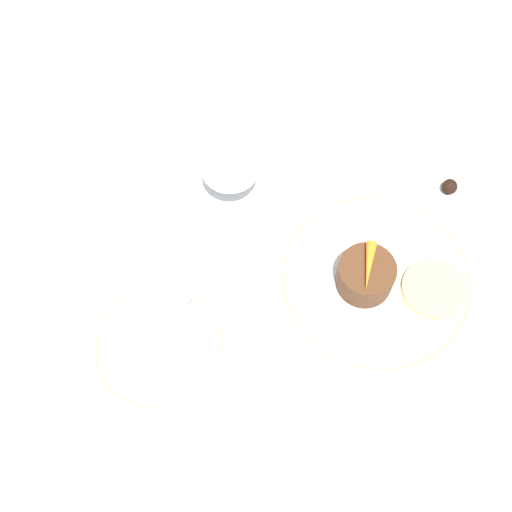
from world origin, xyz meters
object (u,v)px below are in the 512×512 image
dinner_plate (375,281)px  wine_glass (229,156)px  coffee_cup (160,335)px  dessert_cake (366,276)px  fork (260,360)px

dinner_plate → wine_glass: size_ratio=1.93×
coffee_cup → dessert_cake: 0.23m
wine_glass → dinner_plate: bearing=-87.7°
dinner_plate → wine_glass: bearing=92.3°
dessert_cake → wine_glass: bearing=88.6°
coffee_cup → fork: 0.11m
wine_glass → fork: bearing=-131.8°
dinner_plate → dessert_cake: (-0.01, 0.01, 0.02)m
wine_glass → fork: 0.23m
dinner_plate → dessert_cake: bearing=147.8°
coffee_cup → wine_glass: (0.20, 0.07, 0.04)m
wine_glass → fork: wine_glass is taller
dinner_plate → dessert_cake: size_ratio=3.60×
dinner_plate → dessert_cake: 0.03m
fork → dessert_cake: bearing=-14.2°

